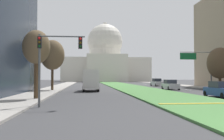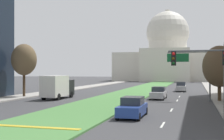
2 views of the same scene
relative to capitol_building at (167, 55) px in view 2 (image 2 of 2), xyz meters
The scene contains 15 objects.
ground_plane 56.26m from the capitol_building, 90.00° to the right, with size 260.00×260.00×0.00m, color #3D3D3F.
grass_median 61.78m from the capitol_building, 90.00° to the right, with size 7.42×100.88×0.14m, color #4C8442.
median_curb_nose 102.24m from the capitol_building, 90.00° to the right, with size 6.68×0.50×0.04m, color gold.
lane_dashes_right 72.28m from the capitol_building, 83.51° to the right, with size 0.16×54.22×0.01m.
sidewalk_left 68.85m from the capitol_building, 102.27° to the right, with size 4.00×100.88×0.15m, color #9E9991.
sidewalk_right 68.85m from the capitol_building, 77.73° to the right, with size 4.00×100.88×0.15m, color #9E9991.
capitol_building is the anchor object (origin of this frame).
traffic_light_near_right 102.07m from the capitol_building, 83.72° to the right, with size 3.34×0.35×5.20m.
overhead_guide_sign 79.96m from the capitol_building, 82.70° to the right, with size 5.50×0.20×6.50m.
street_tree_left_mid 81.59m from the capitol_building, 99.81° to the right, with size 3.68×3.68×7.83m.
street_tree_right_mid 81.19m from the capitol_building, 80.57° to the right, with size 4.13×4.13×7.01m.
sedan_lead_stopped 95.42m from the capitol_building, 86.81° to the right, with size 1.95×4.47×1.69m.
sedan_midblock 78.69m from the capitol_building, 85.96° to the right, with size 1.95×4.41×1.69m.
sedan_distant 62.50m from the capitol_building, 82.76° to the right, with size 2.02×4.70×1.80m.
box_truck_delivery 82.14m from the capitol_building, 95.64° to the right, with size 2.40×6.40×3.20m.
Camera 2 is at (10.32, -8.20, 3.86)m, focal length 48.49 mm.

